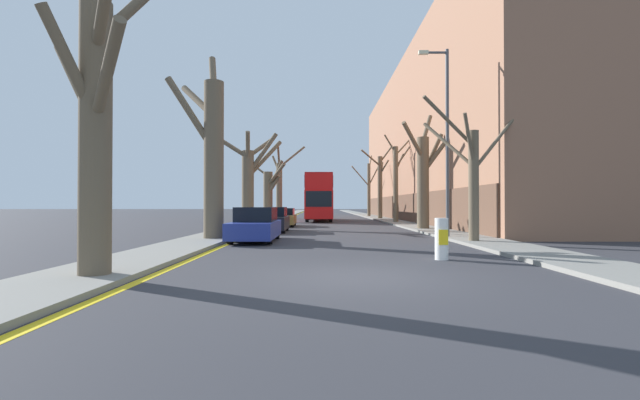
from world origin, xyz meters
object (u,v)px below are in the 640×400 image
street_tree_right_2 (396,179)px  street_tree_left_2 (249,179)px  parked_car_1 (272,220)px  street_tree_left_1 (211,152)px  parked_car_0 (255,225)px  street_tree_right_1 (423,177)px  street_tree_right_4 (369,187)px  street_tree_left_3 (269,193)px  double_decker_bus (319,196)px  lamp_post (445,134)px  street_tree_right_3 (380,183)px  parked_car_2 (282,218)px  traffic_bollard (441,239)px  street_tree_left_4 (279,185)px  street_tree_left_0 (95,125)px  street_tree_right_0 (472,174)px

street_tree_right_2 → street_tree_left_2: bearing=-144.8°
street_tree_right_2 → parked_car_1: (-9.21, -11.57, -3.06)m
street_tree_left_1 → parked_car_0: 3.76m
street_tree_left_1 → street_tree_left_2: bearing=89.8°
street_tree_right_1 → street_tree_right_4: size_ratio=0.87×
street_tree_left_3 → double_decker_bus: bearing=36.0°
street_tree_left_1 → street_tree_right_1: street_tree_left_1 is taller
street_tree_right_1 → double_decker_bus: bearing=112.8°
street_tree_right_2 → lamp_post: (-0.68, -16.46, 1.11)m
street_tree_left_2 → parked_car_0: 10.50m
street_tree_left_3 → street_tree_right_3: 13.52m
parked_car_2 → traffic_bollard: 19.87m
street_tree_right_4 → street_tree_right_3: bearing=-88.9°
street_tree_left_1 → street_tree_left_3: size_ratio=1.51×
street_tree_left_4 → street_tree_right_1: street_tree_left_4 is taller
street_tree_left_0 → lamp_post: bearing=46.1°
street_tree_right_0 → parked_car_1: (-8.90, 7.30, -2.13)m
street_tree_right_4 → lamp_post: bearing=-90.9°
street_tree_right_3 → parked_car_1: (-9.25, -21.51, -3.19)m
street_tree_right_0 → street_tree_left_2: bearing=134.6°
traffic_bollard → street_tree_right_4: bearing=86.2°
street_tree_left_4 → street_tree_right_4: street_tree_right_4 is taller
double_decker_bus → traffic_bollard: 29.77m
parked_car_2 → parked_car_1: bearing=-90.0°
parked_car_2 → street_tree_left_0: bearing=-94.9°
street_tree_left_3 → street_tree_right_0: 23.68m
street_tree_right_1 → street_tree_right_4: 28.95m
traffic_bollard → street_tree_left_0: bearing=-157.8°
traffic_bollard → lamp_post: bearing=72.8°
street_tree_left_1 → traffic_bollard: 10.96m
street_tree_right_1 → parked_car_2: (-9.12, 4.77, -2.63)m
street_tree_left_3 → parked_car_2: 7.85m
street_tree_left_3 → street_tree_right_1: 16.35m
street_tree_left_0 → street_tree_right_2: (11.11, 27.30, 0.52)m
street_tree_left_1 → street_tree_left_4: size_ratio=1.01×
street_tree_left_3 → street_tree_right_4: 20.05m
street_tree_right_0 → street_tree_right_3: bearing=89.3°
street_tree_left_4 → parked_car_0: street_tree_left_4 is taller
street_tree_left_4 → street_tree_right_4: bearing=32.4°
street_tree_left_1 → street_tree_right_0: size_ratio=1.46×
parked_car_1 → parked_car_2: size_ratio=1.01×
street_tree_right_2 → street_tree_right_4: street_tree_right_4 is taller
street_tree_right_0 → street_tree_right_3: size_ratio=0.66×
street_tree_left_0 → traffic_bollard: bearing=22.2°
traffic_bollard → street_tree_left_3: bearing=107.0°
parked_car_2 → traffic_bollard: parked_car_2 is taller
street_tree_right_2 → traffic_bollard: 24.39m
parked_car_0 → parked_car_2: parked_car_0 is taller
street_tree_right_3 → lamp_post: (-0.71, -26.39, 0.98)m
street_tree_right_0 → street_tree_left_1: bearing=172.7°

